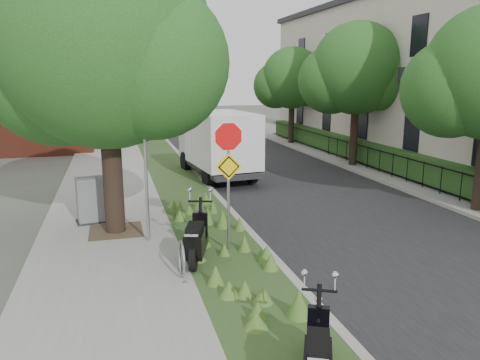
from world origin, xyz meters
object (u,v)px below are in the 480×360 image
Objects in this scene: sign_assembly at (228,160)px; box_truck at (218,142)px; scooter_near at (196,243)px; utility_cabinet at (93,201)px.

box_truck is (1.70, 8.70, -0.77)m from sign_assembly.
scooter_near is at bearing -149.58° from sign_assembly.
box_truck is at bearing 74.34° from scooter_near.
sign_assembly reaches higher than scooter_near.
sign_assembly is 4.84m from utility_cabinet.
box_truck is 4.24× the size of utility_cabinet.
scooter_near is (-0.88, -0.52, -1.76)m from sign_assembly.
utility_cabinet reaches higher than scooter_near.
sign_assembly is 0.59× the size of box_truck.
utility_cabinet is (-3.19, 3.27, -1.59)m from sign_assembly.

